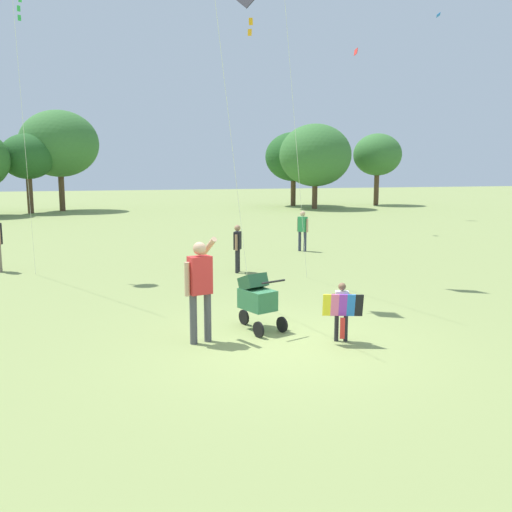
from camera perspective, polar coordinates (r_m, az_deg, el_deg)
ground_plane at (r=9.42m, az=2.49°, el=-8.88°), size 120.00×120.00×0.00m
treeline_distant at (r=37.63m, az=-16.64°, el=10.06°), size 40.62×7.86×6.38m
child_with_butterfly_kite at (r=9.45m, az=8.72°, el=-5.14°), size 0.67×0.43×1.00m
person_adult_flyer at (r=9.25m, az=-5.73°, el=-2.69°), size 0.56×0.61×1.77m
stroller at (r=10.02m, az=0.07°, el=-4.15°), size 0.78×1.11×1.03m
kite_adult_black at (r=12.19m, az=-0.83°, el=23.50°), size 1.48×2.84×6.63m
distant_kites_cluster at (r=32.20m, az=5.52°, el=23.49°), size 25.24×13.45×5.33m
person_red_shirt at (r=19.25m, az=4.75°, el=2.89°), size 0.33×0.36×1.38m
person_couple_left at (r=15.37m, az=-1.89°, el=1.17°), size 0.27×0.39×1.31m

